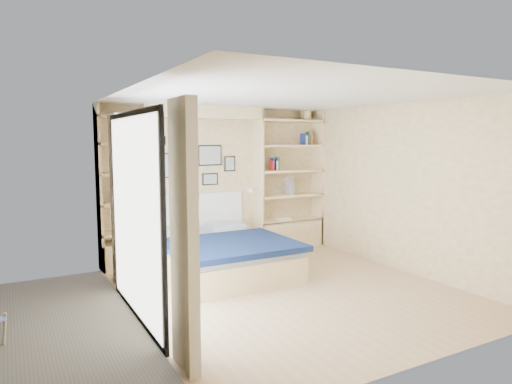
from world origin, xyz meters
TOP-DOWN VIEW (x-y plane):
  - ground at (0.00, 0.00)m, footprint 4.50×4.50m
  - room_shell at (-0.39, 1.52)m, footprint 4.50×4.50m
  - bed at (-0.45, 1.16)m, footprint 1.78×2.18m
  - photo_gallery at (-0.45, 2.22)m, footprint 1.48×0.02m
  - reading_lamps at (-0.30, 2.00)m, footprint 1.92×0.12m
  - shelf_decor at (1.04, 2.07)m, footprint 3.51×0.23m

SIDE VIEW (x-z plane):
  - ground at x=0.00m, z-range 0.00..0.00m
  - bed at x=-0.45m, z-range -0.25..0.82m
  - room_shell at x=-0.39m, z-range -1.17..3.33m
  - reading_lamps at x=-0.30m, z-range 1.03..1.17m
  - photo_gallery at x=-0.45m, z-range 1.19..2.01m
  - shelf_decor at x=1.04m, z-range 0.65..2.68m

